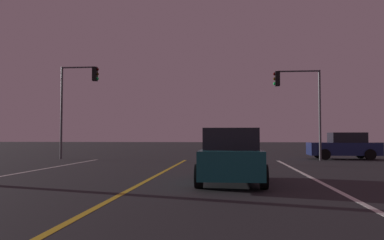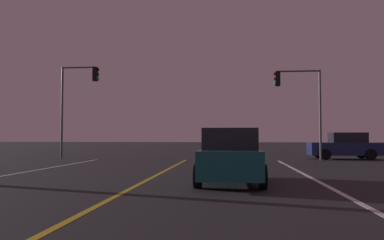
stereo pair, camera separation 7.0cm
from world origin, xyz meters
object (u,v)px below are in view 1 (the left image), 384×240
Objects in this scene: car_lead_same_lane at (231,157)px; traffic_light_near_left at (78,91)px; car_crossing_side at (344,146)px; traffic_light_near_right at (298,94)px.

traffic_light_near_left is at bearing 39.01° from car_lead_same_lane.
car_lead_same_lane is at bearing 61.98° from car_crossing_side.
traffic_light_near_left reaches higher than car_lead_same_lane.
traffic_light_near_left is at bearing 4.87° from car_crossing_side.
traffic_light_near_right is at bearing 0.00° from traffic_light_near_left.
traffic_light_near_left is (-9.82, 12.12, 3.55)m from car_lead_same_lane.
car_crossing_side is 4.73m from traffic_light_near_right.
traffic_light_near_left is at bearing 0.00° from traffic_light_near_right.
car_crossing_side is at bearing -28.02° from car_lead_same_lane.
traffic_light_near_right reaches higher than car_crossing_side.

